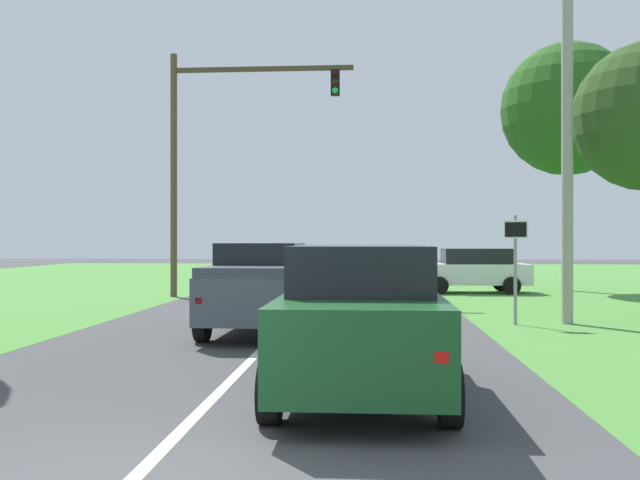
{
  "coord_description": "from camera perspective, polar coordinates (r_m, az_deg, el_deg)",
  "views": [
    {
      "loc": [
        2.04,
        -5.59,
        2.07
      ],
      "look_at": [
        0.6,
        14.79,
        2.08
      ],
      "focal_mm": 39.32,
      "sensor_mm": 36.0,
      "label": 1
    }
  ],
  "objects": [
    {
      "name": "crossing_suv_far",
      "position": [
        28.25,
        12.33,
        -2.36
      ],
      "size": [
        4.46,
        2.15,
        1.74
      ],
      "color": "silver",
      "rests_on": "ground_plane"
    },
    {
      "name": "traffic_light",
      "position": [
        26.03,
        -8.53,
        8.05
      ],
      "size": [
        6.7,
        0.4,
        8.89
      ],
      "color": "brown",
      "rests_on": "ground_plane"
    },
    {
      "name": "keep_moving_sign",
      "position": [
        17.75,
        15.62,
        -1.18
      ],
      "size": [
        0.6,
        0.09,
        2.68
      ],
      "color": "gray",
      "rests_on": "ground_plane"
    },
    {
      "name": "ground_plane",
      "position": [
        16.52,
        -3.12,
        -7.22
      ],
      "size": [
        120.0,
        120.0,
        0.0
      ],
      "primitive_type": "plane",
      "color": "#424244"
    },
    {
      "name": "utility_pole_right",
      "position": [
        18.6,
        19.48,
        9.12
      ],
      "size": [
        0.28,
        0.28,
        10.05
      ],
      "primitive_type": "cylinder",
      "color": "#9E998E",
      "rests_on": "ground_plane"
    },
    {
      "name": "pickup_truck_lead",
      "position": [
        15.69,
        -4.71,
        -3.86
      ],
      "size": [
        2.28,
        5.11,
        2.01
      ],
      "color": "#4C515B",
      "rests_on": "ground_plane"
    },
    {
      "name": "red_suv_near",
      "position": [
        9.45,
        3.39,
        -6.24
      ],
      "size": [
        2.27,
        4.84,
        2.0
      ],
      "color": "#194C23",
      "rests_on": "ground_plane"
    },
    {
      "name": "oak_tree_right",
      "position": [
        30.81,
        19.53,
        9.97
      ],
      "size": [
        5.41,
        5.41,
        10.14
      ],
      "color": "#4C351E",
      "rests_on": "ground_plane"
    }
  ]
}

